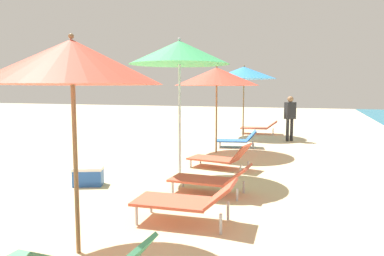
{
  "coord_description": "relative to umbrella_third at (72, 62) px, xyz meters",
  "views": [
    {
      "loc": [
        2.49,
        3.38,
        1.85
      ],
      "look_at": [
        0.18,
        9.94,
        1.1
      ],
      "focal_mm": 33.72,
      "sensor_mm": 36.0,
      "label": 1
    }
  ],
  "objects": [
    {
      "name": "umbrella_third",
      "position": [
        0.0,
        0.0,
        0.0
      ],
      "size": [
        1.95,
        1.95,
        2.44
      ],
      "color": "olive",
      "rests_on": "ground"
    },
    {
      "name": "lounger_third_shoreside",
      "position": [
        0.84,
        1.27,
        -1.81
      ],
      "size": [
        1.44,
        0.71,
        0.62
      ],
      "rotation": [
        0.0,
        0.0,
        3.2
      ],
      "color": "#D8593F",
      "rests_on": "ground"
    },
    {
      "name": "umbrella_fourth",
      "position": [
        -0.2,
        3.69,
        0.45
      ],
      "size": [
        2.07,
        2.07,
        2.9
      ],
      "color": "silver",
      "rests_on": "ground"
    },
    {
      "name": "lounger_fourth_shoreside",
      "position": [
        0.41,
        4.78,
        -1.88
      ],
      "size": [
        1.5,
        0.82,
        0.62
      ],
      "rotation": [
        0.0,
        0.0,
        2.99
      ],
      "color": "#D8593F",
      "rests_on": "ground"
    },
    {
      "name": "lounger_fourth_inland",
      "position": [
        0.77,
        2.73,
        -1.86
      ],
      "size": [
        1.44,
        0.62,
        0.55
      ],
      "rotation": [
        0.0,
        0.0,
        3.11
      ],
      "color": "#D8593F",
      "rests_on": "ground"
    },
    {
      "name": "umbrella_fifth",
      "position": [
        -0.27,
        6.81,
        0.07
      ],
      "size": [
        2.43,
        2.43,
        2.53
      ],
      "color": "olive",
      "rests_on": "ground"
    },
    {
      "name": "lounger_fifth_shoreside",
      "position": [
        0.12,
        7.97,
        -1.89
      ],
      "size": [
        1.35,
        0.84,
        0.55
      ],
      "rotation": [
        0.0,
        0.0,
        3.37
      ],
      "color": "blue",
      "rests_on": "ground"
    },
    {
      "name": "umbrella_farthest",
      "position": [
        -0.27,
        10.77,
        0.34
      ],
      "size": [
        2.52,
        2.52,
        2.78
      ],
      "color": "olive",
      "rests_on": "ground"
    },
    {
      "name": "lounger_farthest_shoreside",
      "position": [
        0.23,
        11.68,
        -1.86
      ],
      "size": [
        1.55,
        0.81,
        0.56
      ],
      "rotation": [
        0.0,
        0.0,
        3.25
      ],
      "color": "#D8593F",
      "rests_on": "ground"
    },
    {
      "name": "person_walking_near",
      "position": [
        1.57,
        9.94,
        -1.17
      ],
      "size": [
        0.42,
        0.39,
        1.6
      ],
      "rotation": [
        0.0,
        0.0,
        2.23
      ],
      "color": "#262628",
      "rests_on": "ground"
    },
    {
      "name": "cooler_box",
      "position": [
        -1.63,
        2.48,
        -1.96
      ],
      "size": [
        0.64,
        0.52,
        0.36
      ],
      "color": "#2659B2",
      "rests_on": "ground"
    }
  ]
}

